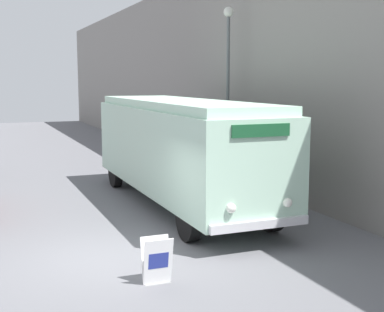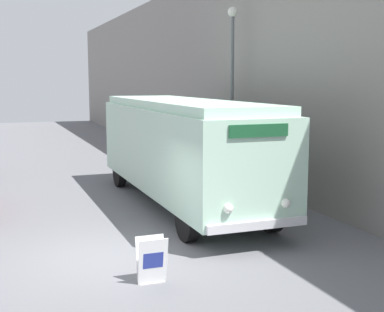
% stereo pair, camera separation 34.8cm
% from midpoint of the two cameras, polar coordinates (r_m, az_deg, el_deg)
% --- Properties ---
extents(ground_plane, '(80.00, 80.00, 0.00)m').
position_cam_midpoint_polar(ground_plane, '(11.92, -9.33, -10.78)').
color(ground_plane, slate).
extents(building_wall_right, '(0.30, 60.00, 8.32)m').
position_cam_midpoint_polar(building_wall_right, '(22.93, 1.39, 8.90)').
color(building_wall_right, gray).
rests_on(building_wall_right, ground_plane).
extents(vintage_bus, '(2.58, 10.08, 3.24)m').
position_cam_midpoint_polar(vintage_bus, '(16.29, -1.94, 1.10)').
color(vintage_bus, black).
rests_on(vintage_bus, ground_plane).
extents(sign_board, '(0.56, 0.34, 0.89)m').
position_cam_midpoint_polar(sign_board, '(10.36, -4.73, -11.12)').
color(sign_board, gray).
rests_on(sign_board, ground_plane).
extents(streetlamp, '(0.36, 0.36, 6.41)m').
position_cam_midpoint_polar(streetlamp, '(19.45, 3.34, 9.02)').
color(streetlamp, '#595E60').
rests_on(streetlamp, ground_plane).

